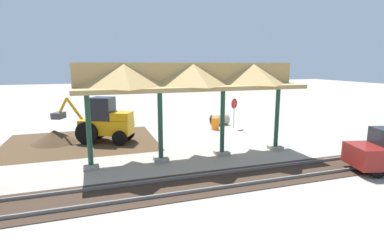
% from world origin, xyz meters
% --- Properties ---
extents(ground_plane, '(120.00, 120.00, 0.00)m').
position_xyz_m(ground_plane, '(0.00, 0.00, 0.00)').
color(ground_plane, '#9E998E').
extents(dirt_work_zone, '(9.12, 7.00, 0.01)m').
position_xyz_m(dirt_work_zone, '(8.73, -0.52, 0.00)').
color(dirt_work_zone, '#4C3823').
rests_on(dirt_work_zone, ground).
extents(platform_canopy, '(11.25, 3.20, 4.90)m').
position_xyz_m(platform_canopy, '(3.11, 4.70, 4.15)').
color(platform_canopy, '#9E998E').
rests_on(platform_canopy, ground).
extents(rail_tracks, '(60.00, 2.58, 0.15)m').
position_xyz_m(rail_tracks, '(0.00, 8.10, 0.03)').
color(rail_tracks, slate).
rests_on(rail_tracks, ground).
extents(stop_sign, '(0.67, 0.41, 2.27)m').
position_xyz_m(stop_sign, '(-2.20, -1.25, 1.64)').
color(stop_sign, gray).
rests_on(stop_sign, ground).
extents(backhoe, '(5.02, 3.27, 2.82)m').
position_xyz_m(backhoe, '(7.30, -0.16, 1.27)').
color(backhoe, orange).
rests_on(backhoe, ground).
extents(dirt_mound, '(5.50, 5.50, 1.61)m').
position_xyz_m(dirt_mound, '(10.29, -0.94, 0.00)').
color(dirt_mound, '#4C3823').
rests_on(dirt_mound, ground).
extents(concrete_pipe, '(1.50, 1.01, 0.87)m').
position_xyz_m(concrete_pipe, '(-1.65, -2.73, 0.44)').
color(concrete_pipe, '#9E9384').
rests_on(concrete_pipe, ground).
extents(traffic_barrel, '(0.56, 0.56, 0.90)m').
position_xyz_m(traffic_barrel, '(-0.67, -1.26, 0.45)').
color(traffic_barrel, orange).
rests_on(traffic_barrel, ground).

